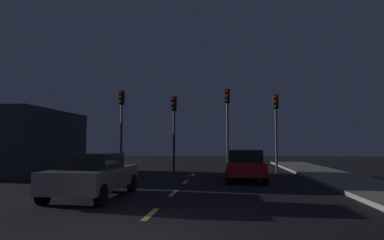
{
  "coord_description": "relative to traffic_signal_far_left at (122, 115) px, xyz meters",
  "views": [
    {
      "loc": [
        1.91,
        -6.24,
        1.76
      ],
      "look_at": [
        -0.15,
        14.82,
        3.23
      ],
      "focal_mm": 32.79,
      "sensor_mm": 36.0,
      "label": 1
    }
  ],
  "objects": [
    {
      "name": "lane_stripe_second",
      "position": [
        4.85,
        -13.25,
        -3.65
      ],
      "size": [
        0.16,
        1.6,
        0.01
      ],
      "primitive_type": "cube",
      "color": "#EACC4C",
      "rests_on": "ground_plane"
    },
    {
      "name": "lane_stripe_third",
      "position": [
        4.85,
        -9.45,
        -3.65
      ],
      "size": [
        0.16,
        1.6,
        0.01
      ],
      "primitive_type": "cube",
      "color": "#EACC4C",
      "rests_on": "ground_plane"
    },
    {
      "name": "traffic_signal_far_left",
      "position": [
        0.0,
        0.0,
        0.0
      ],
      "size": [
        0.32,
        0.38,
        5.25
      ],
      "color": "#4C4C51",
      "rests_on": "ground_plane"
    },
    {
      "name": "sidewalk_curb_right",
      "position": [
        12.35,
        -8.85,
        -3.58
      ],
      "size": [
        3.0,
        40.0,
        0.15
      ],
      "primitive_type": "cube",
      "color": "gray",
      "rests_on": "ground_plane"
    },
    {
      "name": "ground_plane",
      "position": [
        4.85,
        -8.85,
        -3.66
      ],
      "size": [
        80.0,
        80.0,
        0.0
      ],
      "primitive_type": "plane",
      "color": "black"
    },
    {
      "name": "car_stopped_ahead",
      "position": [
        7.67,
        -4.89,
        -2.9
      ],
      "size": [
        1.92,
        3.97,
        1.5
      ],
      "color": "#B21919",
      "rests_on": "ground_plane"
    },
    {
      "name": "lane_stripe_fifth",
      "position": [
        4.85,
        -1.85,
        -3.65
      ],
      "size": [
        0.16,
        1.6,
        0.01
      ],
      "primitive_type": "cube",
      "color": "#EACC4C",
      "rests_on": "ground_plane"
    },
    {
      "name": "lane_stripe_fourth",
      "position": [
        4.85,
        -5.65,
        -3.65
      ],
      "size": [
        0.16,
        1.6,
        0.01
      ],
      "primitive_type": "cube",
      "color": "#EACC4C",
      "rests_on": "ground_plane"
    },
    {
      "name": "car_adjacent_lane",
      "position": [
        2.35,
        -10.78,
        -2.9
      ],
      "size": [
        1.99,
        4.29,
        1.47
      ],
      "color": "gray",
      "rests_on": "ground_plane"
    },
    {
      "name": "traffic_signal_center_left",
      "position": [
        3.44,
        -0.0,
        -0.28
      ],
      "size": [
        0.32,
        0.38,
        4.81
      ],
      "color": "#2D2D30",
      "rests_on": "ground_plane"
    },
    {
      "name": "traffic_signal_far_right",
      "position": [
        9.85,
        -0.0,
        -0.25
      ],
      "size": [
        0.32,
        0.38,
        4.86
      ],
      "color": "#4C4C51",
      "rests_on": "ground_plane"
    },
    {
      "name": "storefront_left",
      "position": [
        -6.09,
        -1.86,
        -1.76
      ],
      "size": [
        5.88,
        7.72,
        3.79
      ],
      "primitive_type": "cube",
      "color": "#333847",
      "rests_on": "ground_plane"
    },
    {
      "name": "traffic_signal_center_right",
      "position": [
        6.85,
        0.0,
        0.01
      ],
      "size": [
        0.32,
        0.38,
        5.26
      ],
      "color": "#4C4C51",
      "rests_on": "ground_plane"
    }
  ]
}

